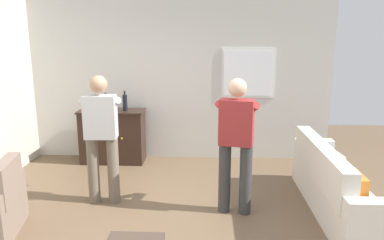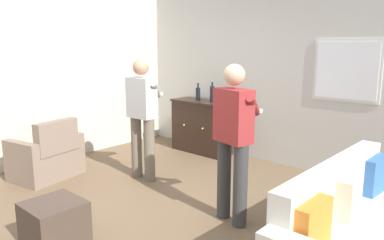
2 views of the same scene
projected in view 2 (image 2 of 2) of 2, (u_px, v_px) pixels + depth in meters
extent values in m
plane|color=brown|center=(146.00, 213.00, 4.23)|extent=(10.40, 10.40, 0.00)
cube|color=beige|center=(272.00, 75.00, 5.89)|extent=(5.20, 0.12, 2.80)
cube|color=silver|center=(347.00, 71.00, 5.05)|extent=(0.91, 0.02, 0.85)
cube|color=white|center=(346.00, 71.00, 5.04)|extent=(0.83, 0.03, 0.77)
cube|color=beige|center=(29.00, 76.00, 5.71)|extent=(0.12, 5.20, 2.80)
cube|color=silver|center=(333.00, 187.00, 3.26)|extent=(0.18, 1.93, 0.45)
cube|color=#386BB7|center=(375.00, 175.00, 3.71)|extent=(0.17, 0.41, 0.36)
cube|color=beige|center=(348.00, 196.00, 3.19)|extent=(0.19, 0.41, 0.36)
cube|color=orange|center=(311.00, 225.00, 2.67)|extent=(0.14, 0.40, 0.36)
cube|color=#7F6B5B|center=(46.00, 163.00, 5.34)|extent=(0.75, 0.75, 0.40)
cube|color=#7F6B5B|center=(57.00, 137.00, 5.12)|extent=(0.26, 0.65, 0.45)
cube|color=#7F6B5B|center=(22.00, 164.00, 5.00)|extent=(0.65, 0.24, 0.60)
cube|color=#7F6B5B|center=(67.00, 150.00, 5.64)|extent=(0.65, 0.24, 0.60)
cube|color=black|center=(202.00, 127.00, 6.57)|extent=(1.07, 0.44, 0.88)
cube|color=black|center=(202.00, 101.00, 6.48)|extent=(1.11, 0.48, 0.03)
sphere|color=#B79338|center=(184.00, 125.00, 6.53)|extent=(0.04, 0.04, 0.04)
sphere|color=#B79338|center=(202.00, 129.00, 6.25)|extent=(0.04, 0.04, 0.04)
cylinder|color=black|center=(212.00, 94.00, 6.27)|extent=(0.08, 0.08, 0.27)
cylinder|color=black|center=(212.00, 85.00, 6.24)|extent=(0.03, 0.03, 0.06)
cylinder|color=#262626|center=(212.00, 83.00, 6.24)|extent=(0.03, 0.03, 0.02)
cylinder|color=black|center=(198.00, 94.00, 6.50)|extent=(0.08, 0.08, 0.22)
cylinder|color=black|center=(198.00, 86.00, 6.47)|extent=(0.03, 0.03, 0.07)
cylinder|color=#262626|center=(198.00, 84.00, 6.47)|extent=(0.03, 0.03, 0.02)
cube|color=#47382D|center=(54.00, 223.00, 3.55)|extent=(0.50, 0.50, 0.41)
cylinder|color=#6B6051|center=(137.00, 147.00, 5.31)|extent=(0.15, 0.15, 0.88)
cylinder|color=#6B6051|center=(149.00, 150.00, 5.15)|extent=(0.15, 0.15, 0.88)
cube|color=#B7B7B7|center=(142.00, 98.00, 5.09)|extent=(0.41, 0.24, 0.55)
sphere|color=tan|center=(141.00, 67.00, 5.01)|extent=(0.22, 0.22, 0.22)
cylinder|color=#B7B7B7|center=(144.00, 88.00, 5.26)|extent=(0.31, 0.42, 0.29)
cylinder|color=#B7B7B7|center=(156.00, 89.00, 5.12)|extent=(0.34, 0.40, 0.29)
cube|color=white|center=(158.00, 94.00, 5.33)|extent=(0.15, 0.05, 0.04)
cylinder|color=#383838|center=(224.00, 178.00, 4.06)|extent=(0.15, 0.15, 0.88)
cylinder|color=#383838|center=(240.00, 186.00, 3.85)|extent=(0.15, 0.15, 0.88)
cube|color=#9E2D2D|center=(233.00, 116.00, 3.81)|extent=(0.44, 0.30, 0.55)
sphere|color=#D8AD8C|center=(234.00, 75.00, 3.73)|extent=(0.22, 0.22, 0.22)
cylinder|color=#9E2D2D|center=(238.00, 102.00, 3.97)|extent=(0.39, 0.36, 0.29)
cylinder|color=#9E2D2D|center=(253.00, 105.00, 3.79)|extent=(0.25, 0.44, 0.29)
cube|color=white|center=(256.00, 110.00, 3.99)|extent=(0.16, 0.07, 0.04)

